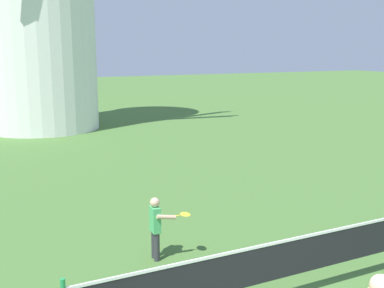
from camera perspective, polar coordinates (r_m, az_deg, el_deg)
tennis_net at (r=6.88m, az=7.63°, el=-14.46°), size 5.34×0.06×1.10m
player_far at (r=8.42m, az=-4.30°, el=-9.69°), size 0.69×0.49×1.15m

